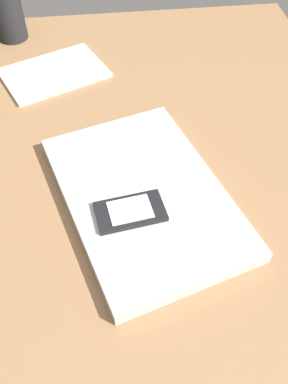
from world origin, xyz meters
TOP-DOWN VIEW (x-y plane):
  - desk_surface at (0.00, 0.00)cm, footprint 120.00×80.00cm
  - laptop_closed at (-3.27, 3.42)cm, footprint 41.23×33.03cm
  - cell_phone_on_laptop at (-7.46, 6.02)cm, footprint 7.36×11.08cm
  - pen_cup at (50.66, 28.12)cm, footprint 6.92×6.92cm
  - notepad at (34.13, 18.31)cm, footprint 21.43×24.86cm

SIDE VIEW (x-z plane):
  - desk_surface at x=0.00cm, z-range 0.00..3.00cm
  - notepad at x=34.13cm, z-range 3.00..3.80cm
  - laptop_closed at x=-3.27cm, z-range 3.00..5.27cm
  - cell_phone_on_laptop at x=-7.46cm, z-range 5.24..6.19cm
  - pen_cup at x=50.66cm, z-range 3.00..13.94cm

